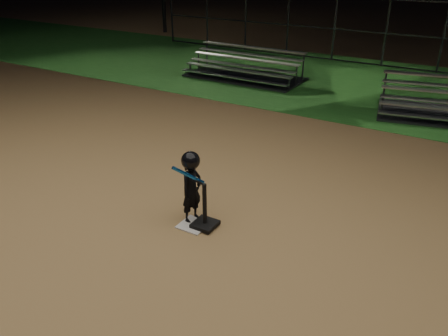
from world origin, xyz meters
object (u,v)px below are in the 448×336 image
home_plate (194,225)px  child_batter (191,185)px  batting_tee (205,218)px  bleacher_left (244,73)px

home_plate → child_batter: bearing=129.0°
batting_tee → bleacher_left: 9.51m
home_plate → child_batter: 0.69m
home_plate → batting_tee: 0.25m
home_plate → child_batter: size_ratio=0.35×
child_batter → bleacher_left: size_ratio=0.31×
batting_tee → child_batter: bearing=166.9°
batting_tee → home_plate: bearing=-160.6°
home_plate → child_batter: child_batter is taller
batting_tee → bleacher_left: (-3.93, 8.66, 0.04)m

